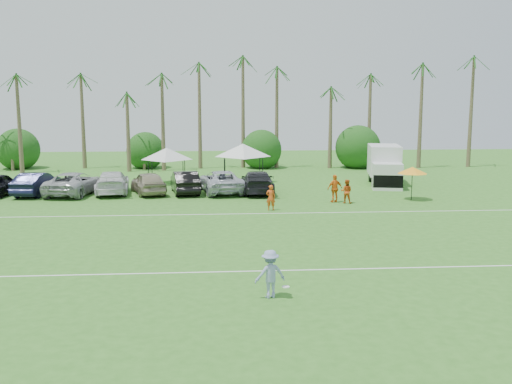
{
  "coord_description": "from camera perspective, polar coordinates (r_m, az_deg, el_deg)",
  "views": [
    {
      "loc": [
        1.07,
        -20.21,
        6.76
      ],
      "look_at": [
        3.49,
        12.42,
        1.6
      ],
      "focal_mm": 40.0,
      "sensor_mm": 36.0,
      "label": 1
    }
  ],
  "objects": [
    {
      "name": "palm_tree_1",
      "position": [
        60.97,
        -21.81,
        9.83
      ],
      "size": [
        2.4,
        2.4,
        9.9
      ],
      "color": "brown",
      "rests_on": "ground"
    },
    {
      "name": "parked_car_2",
      "position": [
        44.16,
        -17.73,
        0.83
      ],
      "size": [
        3.71,
        6.41,
        1.68
      ],
      "primitive_type": "imported",
      "rotation": [
        0.0,
        0.0,
        2.98
      ],
      "color": "#AAAAAC",
      "rests_on": "ground"
    },
    {
      "name": "parked_car_5",
      "position": [
        43.03,
        -7.12,
        0.99
      ],
      "size": [
        2.57,
        5.31,
        1.68
      ],
      "primitive_type": "imported",
      "rotation": [
        0.0,
        0.0,
        3.3
      ],
      "color": "black",
      "rests_on": "ground"
    },
    {
      "name": "canopy_tent_left",
      "position": [
        48.25,
        -8.93,
        4.39
      ],
      "size": [
        4.33,
        4.33,
        3.5
      ],
      "color": "black",
      "rests_on": "ground"
    },
    {
      "name": "market_umbrella",
      "position": [
        41.09,
        15.38,
        2.11
      ],
      "size": [
        2.09,
        2.09,
        2.32
      ],
      "color": "black",
      "rests_on": "ground"
    },
    {
      "name": "sideline_player_a",
      "position": [
        35.95,
        1.48,
        -0.56
      ],
      "size": [
        0.61,
        0.42,
        1.63
      ],
      "primitive_type": "imported",
      "rotation": [
        0.0,
        0.0,
        3.09
      ],
      "color": "#DD4E18",
      "rests_on": "ground"
    },
    {
      "name": "palm_tree_7",
      "position": [
        58.71,
        2.61,
        12.18
      ],
      "size": [
        2.4,
        2.4,
        11.9
      ],
      "color": "brown",
      "rests_on": "ground"
    },
    {
      "name": "parked_car_7",
      "position": [
        42.81,
        0.14,
        1.01
      ],
      "size": [
        2.48,
        5.84,
        1.68
      ],
      "primitive_type": "imported",
      "rotation": [
        0.0,
        0.0,
        3.12
      ],
      "color": "black",
      "rests_on": "ground"
    },
    {
      "name": "box_truck",
      "position": [
        47.97,
        12.75,
        2.72
      ],
      "size": [
        3.55,
        6.61,
        3.23
      ],
      "rotation": [
        0.0,
        0.0,
        -0.2
      ],
      "color": "silver",
      "rests_on": "ground"
    },
    {
      "name": "canopy_tent_right",
      "position": [
        48.23,
        -1.32,
        4.85
      ],
      "size": [
        4.76,
        4.76,
        3.86
      ],
      "color": "black",
      "rests_on": "ground"
    },
    {
      "name": "palm_tree_9",
      "position": [
        60.64,
        12.17,
        10.27
      ],
      "size": [
        2.4,
        2.4,
        9.9
      ],
      "color": "brown",
      "rests_on": "ground"
    },
    {
      "name": "field_lines",
      "position": [
        29.03,
        -6.26,
        -4.55
      ],
      "size": [
        80.0,
        12.1,
        0.01
      ],
      "color": "white",
      "rests_on": "ground"
    },
    {
      "name": "bush_tree_3",
      "position": [
        61.26,
        9.91,
        4.19
      ],
      "size": [
        4.0,
        4.0,
        4.0
      ],
      "color": "brown",
      "rests_on": "ground"
    },
    {
      "name": "ground",
      "position": [
        21.34,
        -6.99,
        -9.58
      ],
      "size": [
        120.0,
        120.0,
        0.0
      ],
      "primitive_type": "plane",
      "color": "#326F21",
      "rests_on": "ground"
    },
    {
      "name": "sideline_player_b",
      "position": [
        38.95,
        9.03,
        0.06
      ],
      "size": [
        0.95,
        0.85,
        1.62
      ],
      "primitive_type": "imported",
      "rotation": [
        0.0,
        0.0,
        2.79
      ],
      "color": "#CC4E16",
      "rests_on": "ground"
    },
    {
      "name": "bush_tree_1",
      "position": [
        59.84,
        -11.04,
        4.04
      ],
      "size": [
        4.0,
        4.0,
        4.0
      ],
      "color": "brown",
      "rests_on": "ground"
    },
    {
      "name": "palm_tree_8",
      "position": [
        59.42,
        7.45,
        9.58
      ],
      "size": [
        2.4,
        2.4,
        8.9
      ],
      "color": "brown",
      "rests_on": "ground"
    },
    {
      "name": "parked_car_1",
      "position": [
        44.94,
        -21.07,
        0.79
      ],
      "size": [
        2.48,
        5.29,
        1.68
      ],
      "primitive_type": "imported",
      "rotation": [
        0.0,
        0.0,
        3.0
      ],
      "color": "black",
      "rests_on": "ground"
    },
    {
      "name": "frisbee_player",
      "position": [
        20.04,
        1.43,
        -8.19
      ],
      "size": [
        1.28,
        0.89,
        1.71
      ],
      "rotation": [
        0.0,
        0.0,
        3.4
      ],
      "color": "#8C99C6",
      "rests_on": "ground"
    },
    {
      "name": "palm_tree_11",
      "position": [
        63.81,
        20.16,
        11.39
      ],
      "size": [
        2.4,
        2.4,
        11.9
      ],
      "color": "brown",
      "rests_on": "ground"
    },
    {
      "name": "palm_tree_6",
      "position": [
        58.33,
        -1.38,
        11.37
      ],
      "size": [
        2.4,
        2.4,
        10.9
      ],
      "color": "brown",
      "rests_on": "ground"
    },
    {
      "name": "palm_tree_10",
      "position": [
        62.25,
        16.7,
        10.85
      ],
      "size": [
        2.4,
        2.4,
        10.9
      ],
      "color": "brown",
      "rests_on": "ground"
    },
    {
      "name": "parked_car_6",
      "position": [
        43.09,
        -3.5,
        1.05
      ],
      "size": [
        3.7,
        6.4,
        1.68
      ],
      "primitive_type": "imported",
      "rotation": [
        0.0,
        0.0,
        3.3
      ],
      "color": "#B4B7C1",
      "rests_on": "ground"
    },
    {
      "name": "bush_tree_0",
      "position": [
        62.72,
        -22.94,
        3.72
      ],
      "size": [
        4.0,
        4.0,
        4.0
      ],
      "color": "brown",
      "rests_on": "ground"
    },
    {
      "name": "parked_car_3",
      "position": [
        43.93,
        -14.18,
        0.94
      ],
      "size": [
        3.04,
        6.03,
        1.68
      ],
      "primitive_type": "imported",
      "rotation": [
        0.0,
        0.0,
        3.26
      ],
      "color": "silver",
      "rests_on": "ground"
    },
    {
      "name": "palm_tree_4",
      "position": [
        58.43,
        -9.35,
        9.55
      ],
      "size": [
        2.4,
        2.4,
        8.9
      ],
      "color": "brown",
      "rests_on": "ground"
    },
    {
      "name": "bush_tree_2",
      "position": [
        59.62,
        0.52,
        4.19
      ],
      "size": [
        4.0,
        4.0,
        4.0
      ],
      "color": "brown",
      "rests_on": "ground"
    },
    {
      "name": "palm_tree_5",
      "position": [
        58.24,
        -5.38,
        10.49
      ],
      "size": [
        2.4,
        2.4,
        9.9
      ],
      "color": "brown",
      "rests_on": "ground"
    },
    {
      "name": "parked_car_4",
      "position": [
        43.16,
        -10.72,
        0.92
      ],
      "size": [
        3.4,
        5.3,
        1.68
      ],
      "primitive_type": "imported",
      "rotation": [
        0.0,
        0.0,
        3.45
      ],
      "color": "tan",
      "rests_on": "ground"
    },
    {
      "name": "palm_tree_3",
      "position": [
        59.0,
        -13.37,
        11.94
      ],
      "size": [
        2.4,
        2.4,
        11.9
      ],
      "color": "brown",
      "rests_on": "ground"
    },
    {
      "name": "sideline_player_c",
      "position": [
        39.18,
        7.89,
        0.35
      ],
      "size": [
        1.2,
        0.76,
        1.9
      ],
      "primitive_type": "imported",
      "rotation": [
        0.0,
        0.0,
        3.43
      ],
      "color": "orange",
      "rests_on": "ground"
    },
    {
      "name": "palm_tree_2",
      "position": [
        59.71,
        -17.2,
        10.93
      ],
      "size": [
        2.4,
        2.4,
        10.9
      ],
      "color": "brown",
      "rests_on": "ground"
    }
  ]
}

